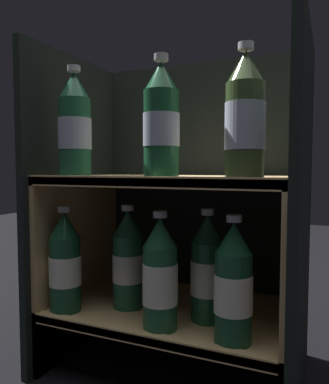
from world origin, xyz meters
The scene contains 13 objects.
fridge_back_wall centered at (0.00, 0.39, 0.42)m, with size 0.64×0.02×0.84m, color black.
fridge_side_left centered at (-0.31, 0.19, 0.42)m, with size 0.02×0.42×0.84m, color black.
fridge_side_right centered at (0.31, 0.19, 0.42)m, with size 0.02×0.42×0.84m, color black.
shelf_lower centered at (0.00, 0.18, 0.14)m, with size 0.60×0.38×0.17m.
shelf_upper centered at (0.00, 0.18, 0.37)m, with size 0.60×0.38×0.51m.
bottle_upper_front_0 centered at (-0.20, 0.05, 0.63)m, with size 0.08×0.08×0.27m.
bottle_upper_front_1 centered at (0.03, 0.05, 0.63)m, with size 0.08×0.08×0.27m.
bottle_upper_front_2 centered at (0.21, 0.05, 0.62)m, with size 0.08×0.08×0.27m.
bottle_lower_front_0 centered at (-0.24, 0.05, 0.29)m, with size 0.08×0.08×0.27m.
bottle_lower_front_1 centered at (0.02, 0.05, 0.28)m, with size 0.08×0.08×0.27m.
bottle_lower_front_2 centered at (0.19, 0.05, 0.29)m, with size 0.08×0.08×0.27m.
bottle_lower_back_0 centered at (-0.11, 0.14, 0.29)m, with size 0.08×0.08×0.27m.
bottle_lower_back_1 centered at (0.11, 0.14, 0.29)m, with size 0.08×0.08×0.27m.
Camera 1 is at (0.36, -0.69, 0.53)m, focal length 35.00 mm.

